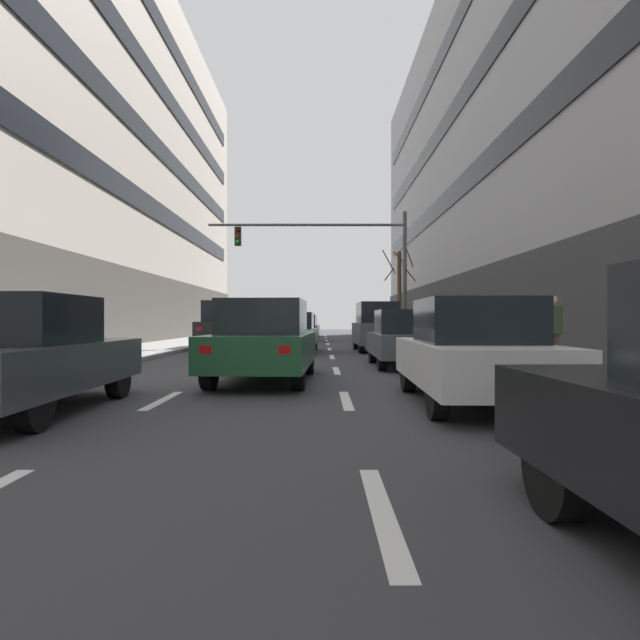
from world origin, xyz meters
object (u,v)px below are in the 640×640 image
object	(u,v)px
car_driving_1	(227,325)
car_parked_1	(474,352)
car_driving_3	(266,341)
car_driving_2	(266,327)
car_parked_3	(378,327)
car_driving_4	(304,328)
taxi_driving_5	(308,327)
pedestrian_0	(555,328)
traffic_signal_0	(344,254)
car_parked_2	(406,339)
car_driving_6	(26,355)
street_tree_0	(401,292)
car_driving_0	(295,333)

from	to	relation	value
car_driving_1	car_parked_1	bearing A→B (deg)	-66.65
car_driving_3	car_driving_2	bearing A→B (deg)	96.08
car_parked_1	car_parked_3	xyz separation A→B (m)	(0.00, 13.83, 0.21)
car_driving_2	car_driving_4	bearing A→B (deg)	-60.60
car_driving_4	taxi_driving_5	size ratio (longest dim) A/B	1.03
taxi_driving_5	pedestrian_0	xyz separation A→B (m)	(6.10, -28.01, 0.36)
pedestrian_0	car_driving_4	bearing A→B (deg)	106.07
traffic_signal_0	car_parked_2	bearing A→B (deg)	-81.50
car_driving_3	car_driving_6	world-z (taller)	car_driving_3
car_parked_1	car_parked_3	distance (m)	13.83
traffic_signal_0	car_driving_1	bearing A→B (deg)	-177.09
car_parked_3	street_tree_0	xyz separation A→B (m)	(2.46, 10.05, 1.98)
traffic_signal_0	car_parked_3	bearing A→B (deg)	-51.73
car_driving_0	car_parked_3	world-z (taller)	car_parked_3
car_driving_0	pedestrian_0	bearing A→B (deg)	-58.13
taxi_driving_5	car_driving_6	distance (m)	32.18
car_driving_0	car_parked_2	world-z (taller)	car_driving_0
car_parked_3	car_parked_2	bearing A→B (deg)	-90.00
car_driving_1	car_driving_6	size ratio (longest dim) A/B	1.00
car_driving_6	car_parked_2	distance (m)	9.85
car_driving_3	traffic_signal_0	size ratio (longest dim) A/B	0.53
car_driving_0	pedestrian_0	xyz separation A→B (m)	(6.15, -9.89, 0.33)
car_driving_2	street_tree_0	distance (m)	10.95
car_parked_1	street_tree_0	distance (m)	24.11
car_driving_1	car_driving_0	bearing A→B (deg)	-34.13
car_driving_3	pedestrian_0	size ratio (longest dim) A/B	2.77
car_driving_0	car_parked_3	xyz separation A→B (m)	(3.45, 0.70, 0.22)
car_parked_2	car_driving_0	bearing A→B (deg)	117.71
car_driving_1	car_parked_2	world-z (taller)	car_driving_1
car_parked_2	car_parked_3	world-z (taller)	car_parked_3
car_driving_3	traffic_signal_0	distance (m)	13.15
taxi_driving_5	street_tree_0	size ratio (longest dim) A/B	0.74
car_driving_4	car_parked_2	bearing A→B (deg)	-79.17
car_parked_1	taxi_driving_5	bearing A→B (deg)	96.21
car_driving_0	car_parked_2	size ratio (longest dim) A/B	1.03
car_parked_2	pedestrian_0	size ratio (longest dim) A/B	2.50
car_driving_4	car_parked_3	size ratio (longest dim) A/B	1.04
car_driving_3	car_driving_6	size ratio (longest dim) A/B	1.06
car_driving_0	car_driving_1	distance (m)	3.80
car_driving_6	car_driving_4	bearing A→B (deg)	82.98
car_driving_2	traffic_signal_0	distance (m)	15.62
taxi_driving_5	car_parked_1	bearing A→B (deg)	-83.79
car_driving_1	traffic_signal_0	xyz separation A→B (m)	(5.25, 0.27, 3.24)
car_driving_0	traffic_signal_0	world-z (taller)	traffic_signal_0
car_parked_2	car_parked_3	bearing A→B (deg)	90.00
car_driving_1	car_parked_3	bearing A→B (deg)	-12.25
car_driving_2	pedestrian_0	size ratio (longest dim) A/B	2.61
car_parked_2	street_tree_0	distance (m)	17.63
car_driving_0	pedestrian_0	distance (m)	11.65
car_driving_1	car_parked_2	bearing A→B (deg)	-52.85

